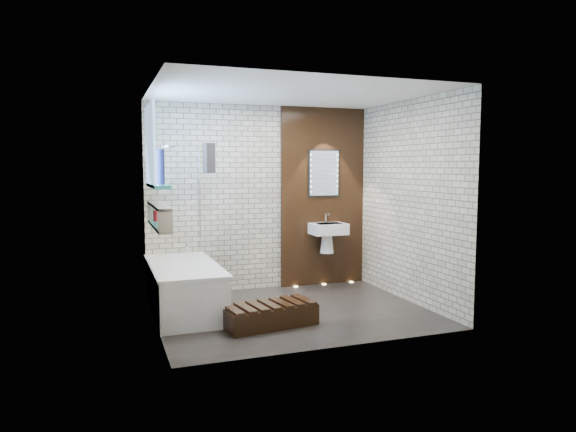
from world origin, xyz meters
name	(u,v)px	position (x,y,z in m)	size (l,w,h in m)	color
ground	(292,312)	(0.00, 0.00, 0.00)	(3.20, 3.20, 0.00)	black
room_shell	(292,205)	(0.00, 0.00, 1.30)	(3.24, 3.20, 2.60)	gray
walnut_panel	(323,197)	(0.95, 1.27, 1.30)	(1.30, 0.06, 2.60)	black
clerestory_window	(152,153)	(-1.57, 0.35, 1.90)	(0.18, 1.00, 0.94)	#7FADE0
display_niche	(159,216)	(-1.53, 0.15, 1.20)	(0.14, 1.30, 0.26)	teal
bathtub	(184,288)	(-1.22, 0.45, 0.29)	(0.79, 1.74, 0.70)	white
bath_screen	(205,203)	(-0.87, 0.89, 1.28)	(0.01, 0.78, 1.40)	white
towel	(209,158)	(-0.87, 0.60, 1.85)	(0.11, 0.28, 0.36)	black
shower_head	(169,146)	(-1.30, 0.95, 2.00)	(0.18, 0.18, 0.02)	silver
washbasin	(328,233)	(0.95, 1.07, 0.79)	(0.50, 0.36, 0.58)	white
led_mirror	(324,173)	(0.95, 1.23, 1.65)	(0.50, 0.02, 0.70)	black
walnut_step	(269,316)	(-0.42, -0.43, 0.11)	(1.01, 0.45, 0.22)	black
niche_bottles	(161,221)	(-1.53, -0.04, 1.17)	(0.06, 0.89, 0.15)	maroon
sill_vases	(159,173)	(-1.50, 0.36, 1.67)	(0.19, 0.47, 0.39)	white
floor_uplights	(324,284)	(0.95, 1.20, 0.01)	(0.96, 0.06, 0.01)	#FFD899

